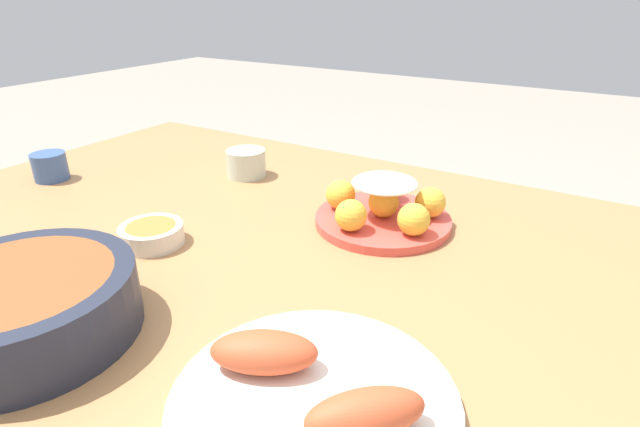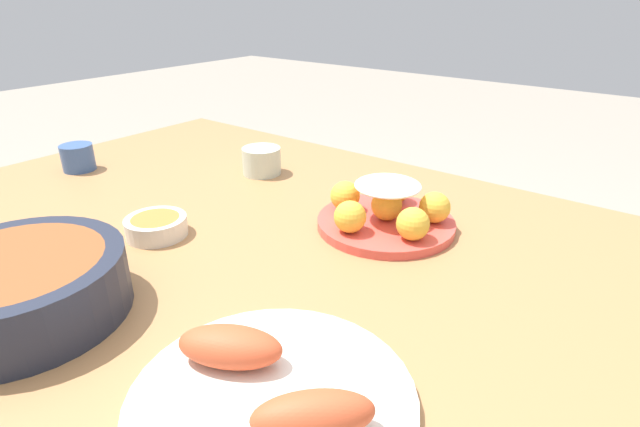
% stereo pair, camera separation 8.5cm
% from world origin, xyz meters
% --- Properties ---
extents(dining_table, '(1.49, 1.05, 0.72)m').
position_xyz_m(dining_table, '(0.00, 0.00, 0.65)').
color(dining_table, '#A87547').
rests_on(dining_table, ground_plane).
extents(cake_plate, '(0.25, 0.25, 0.09)m').
position_xyz_m(cake_plate, '(-0.15, -0.19, 0.76)').
color(cake_plate, '#E04C42').
rests_on(cake_plate, dining_table).
extents(serving_bowl, '(0.27, 0.27, 0.08)m').
position_xyz_m(serving_bowl, '(0.09, 0.33, 0.77)').
color(serving_bowl, '#232838').
rests_on(serving_bowl, dining_table).
extents(sauce_bowl, '(0.11, 0.11, 0.03)m').
position_xyz_m(sauce_bowl, '(0.15, 0.08, 0.74)').
color(sauce_bowl, silver).
rests_on(sauce_bowl, dining_table).
extents(seafood_platter, '(0.30, 0.30, 0.06)m').
position_xyz_m(seafood_platter, '(-0.27, 0.24, 0.74)').
color(seafood_platter, silver).
rests_on(seafood_platter, dining_table).
extents(cup_near, '(0.09, 0.09, 0.06)m').
position_xyz_m(cup_near, '(0.22, -0.26, 0.76)').
color(cup_near, beige).
rests_on(cup_near, dining_table).
extents(cup_far, '(0.07, 0.07, 0.06)m').
position_xyz_m(cup_far, '(0.58, -0.01, 0.76)').
color(cup_far, '#38568E').
rests_on(cup_far, dining_table).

